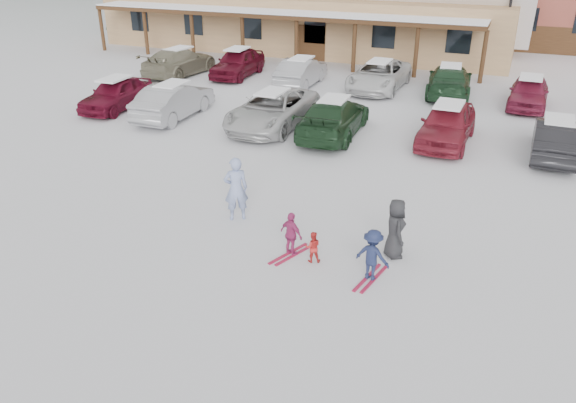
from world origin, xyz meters
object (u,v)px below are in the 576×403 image
at_px(child_magenta, 291,234).
at_px(parked_car_4, 447,124).
at_px(bystander_dark, 395,228).
at_px(adult_skier, 236,189).
at_px(child_navy, 372,255).
at_px(parked_car_9, 301,72).
at_px(parked_car_2, 273,109).
at_px(parked_car_8, 238,63).
at_px(parked_car_12, 529,92).
at_px(parked_car_3, 333,117).
at_px(parked_car_10, 379,75).
at_px(parked_car_5, 556,138).
at_px(parked_car_11, 449,81).
at_px(toddler_red, 313,247).
at_px(parked_car_1, 174,101).
at_px(lamp_post, 510,7).
at_px(parked_car_0, 116,94).
at_px(parked_car_7, 180,62).

relative_size(child_magenta, parked_car_4, 0.26).
bearing_deg(bystander_dark, parked_car_4, -27.23).
xyz_separation_m(adult_skier, child_magenta, (2.19, -1.28, -0.34)).
bearing_deg(child_navy, parked_car_9, -52.55).
bearing_deg(parked_car_2, bystander_dark, -49.19).
relative_size(parked_car_8, parked_car_12, 1.10).
bearing_deg(parked_car_9, parked_car_12, 179.91).
relative_size(child_magenta, parked_car_2, 0.22).
relative_size(parked_car_3, parked_car_10, 0.97).
xyz_separation_m(parked_car_5, parked_car_11, (-4.75, 7.38, 0.04)).
bearing_deg(parked_car_8, parked_car_4, -31.60).
relative_size(toddler_red, child_magenta, 0.69).
xyz_separation_m(parked_car_1, parked_car_3, (7.26, 0.36, -0.01)).
xyz_separation_m(parked_car_2, parked_car_8, (-5.53, 7.74, 0.03)).
xyz_separation_m(adult_skier, toddler_red, (2.80, -1.37, -0.53)).
height_order(child_magenta, parked_car_4, parked_car_4).
relative_size(adult_skier, toddler_red, 2.27).
bearing_deg(parked_car_12, parked_car_4, -111.27).
distance_m(lamp_post, parked_car_2, 17.45).
xyz_separation_m(lamp_post, adult_skier, (-5.85, -23.27, -2.66)).
bearing_deg(adult_skier, parked_car_5, -169.14).
relative_size(toddler_red, parked_car_5, 0.19).
height_order(parked_car_2, parked_car_3, parked_car_2).
bearing_deg(bystander_dark, parked_car_5, -50.19).
xyz_separation_m(parked_car_0, parked_car_10, (10.38, 8.15, 0.02)).
relative_size(parked_car_1, parked_car_12, 1.11).
distance_m(parked_car_0, parked_car_5, 18.72).
bearing_deg(parked_car_10, parked_car_5, -39.64).
bearing_deg(parked_car_1, parked_car_9, -113.76).
distance_m(parked_car_0, parked_car_3, 10.47).
relative_size(parked_car_10, parked_car_11, 1.03).
xyz_separation_m(parked_car_5, parked_car_8, (-16.46, 7.13, 0.07)).
relative_size(parked_car_9, parked_car_11, 0.86).
bearing_deg(lamp_post, parked_car_8, -151.99).
distance_m(bystander_dark, parked_car_11, 16.54).
distance_m(child_magenta, parked_car_11, 17.52).
bearing_deg(adult_skier, parked_car_11, -138.15).
relative_size(adult_skier, child_navy, 1.45).
bearing_deg(parked_car_0, adult_skier, -40.08).
bearing_deg(parked_car_7, parked_car_5, 166.88).
distance_m(adult_skier, parked_car_3, 8.09).
bearing_deg(parked_car_7, parked_car_2, 146.53).
bearing_deg(parked_car_7, parked_car_12, -174.35).
height_order(child_magenta, parked_car_12, parked_car_12).
height_order(parked_car_1, parked_car_9, parked_car_1).
xyz_separation_m(parked_car_1, parked_car_4, (11.61, 1.12, 0.01)).
distance_m(parked_car_4, parked_car_7, 16.98).
bearing_deg(parked_car_4, parked_car_3, -168.55).
bearing_deg(parked_car_7, parked_car_8, -159.40).
height_order(bystander_dark, parked_car_12, bystander_dark).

